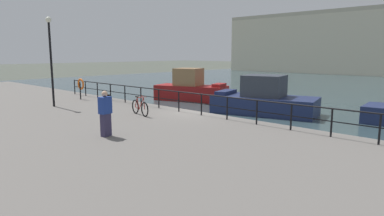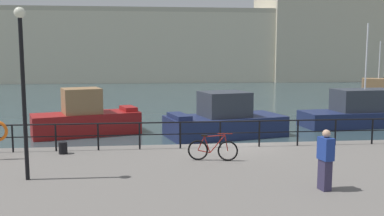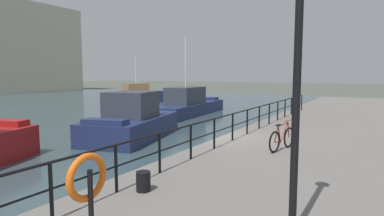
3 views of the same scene
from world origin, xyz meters
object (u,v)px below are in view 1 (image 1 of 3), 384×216
Objects in this scene: moored_red_daysailer at (264,100)px; mooring_bollard at (107,98)px; moored_cabin_cruiser at (191,89)px; life_ring_stand at (81,85)px; quay_lamp_post at (50,51)px; parked_bicycle at (140,107)px; standing_person at (105,113)px.

moored_red_daysailer is 15.66× the size of mooring_bollard.
moored_red_daysailer is at bearing -27.60° from moored_cabin_cruiser.
mooring_bollard is 0.31× the size of life_ring_stand.
parked_bicycle is at bearing 16.20° from quay_lamp_post.
standing_person reaches higher than parked_bicycle.
standing_person is (10.13, -4.52, -0.11)m from life_ring_stand.
life_ring_stand is at bearing -162.74° from mooring_bollard.
moored_cabin_cruiser is at bearing -23.92° from moored_red_daysailer.
parked_bicycle is 3.96× the size of mooring_bollard.
parked_bicycle reaches higher than mooring_bollard.
moored_red_daysailer is at bearing 37.89° from life_ring_stand.
mooring_bollard is at bearing 27.80° from moored_red_daysailer.
parked_bicycle is 7.64m from life_ring_stand.
life_ring_stand is (-9.50, -7.39, 0.86)m from moored_red_daysailer.
mooring_bollard is at bearing -106.36° from moored_cabin_cruiser.
standing_person is at bearing -42.34° from parked_bicycle.
moored_red_daysailer is 11.95m from standing_person.
moored_cabin_cruiser is at bearing 89.29° from quay_lamp_post.
moored_red_daysailer reaches higher than parked_bicycle.
moored_red_daysailer reaches higher than life_ring_stand.
life_ring_stand is (-2.12, -0.66, 0.75)m from mooring_bollard.
mooring_bollard is at bearing -44.02° from standing_person.
moored_red_daysailer is 12.07m from life_ring_stand.
moored_cabin_cruiser is 11.17m from parked_bicycle.
quay_lamp_post is at bearing 37.65° from moored_red_daysailer.
quay_lamp_post reaches higher than standing_person.
quay_lamp_post is 8.92m from standing_person.
mooring_bollard is 0.09× the size of quay_lamp_post.
mooring_bollard is at bearing 17.26° from life_ring_stand.
standing_person is (8.00, -5.18, 0.64)m from mooring_bollard.
quay_lamp_post is at bearing -23.60° from standing_person.
standing_person reaches higher than moored_red_daysailer.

